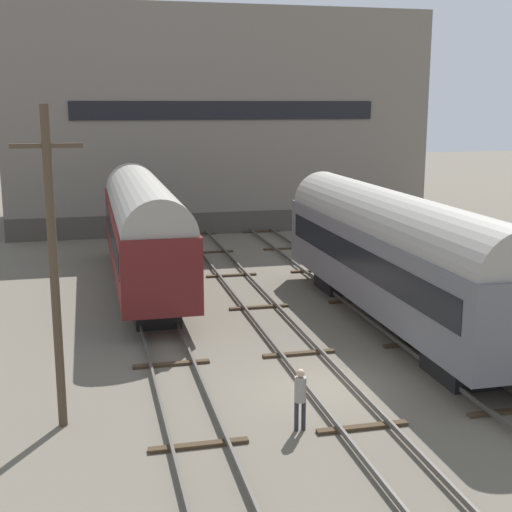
{
  "coord_description": "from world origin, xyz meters",
  "views": [
    {
      "loc": [
        -6.96,
        -19.78,
        8.66
      ],
      "look_at": [
        0.0,
        9.54,
        2.2
      ],
      "focal_mm": 50.0,
      "sensor_mm": 36.0,
      "label": 1
    }
  ],
  "objects_px": {
    "person_worker": "(300,394)",
    "utility_pole": "(54,266)",
    "train_car_maroon": "(143,226)",
    "train_car_grey": "(392,251)"
  },
  "relations": [
    {
      "from": "person_worker",
      "to": "utility_pole",
      "type": "bearing_deg",
      "value": 163.95
    },
    {
      "from": "utility_pole",
      "to": "train_car_grey",
      "type": "bearing_deg",
      "value": 27.09
    },
    {
      "from": "utility_pole",
      "to": "person_worker",
      "type": "bearing_deg",
      "value": -16.05
    },
    {
      "from": "train_car_grey",
      "to": "utility_pole",
      "type": "xyz_separation_m",
      "value": [
        -12.41,
        -6.35,
        1.45
      ]
    },
    {
      "from": "person_worker",
      "to": "train_car_maroon",
      "type": "bearing_deg",
      "value": 99.81
    },
    {
      "from": "utility_pole",
      "to": "train_car_maroon",
      "type": "bearing_deg",
      "value": 76.66
    },
    {
      "from": "person_worker",
      "to": "utility_pole",
      "type": "height_order",
      "value": "utility_pole"
    },
    {
      "from": "person_worker",
      "to": "utility_pole",
      "type": "distance_m",
      "value": 7.35
    },
    {
      "from": "train_car_grey",
      "to": "train_car_maroon",
      "type": "relative_size",
      "value": 1.05
    },
    {
      "from": "train_car_maroon",
      "to": "person_worker",
      "type": "relative_size",
      "value": 9.62
    }
  ]
}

